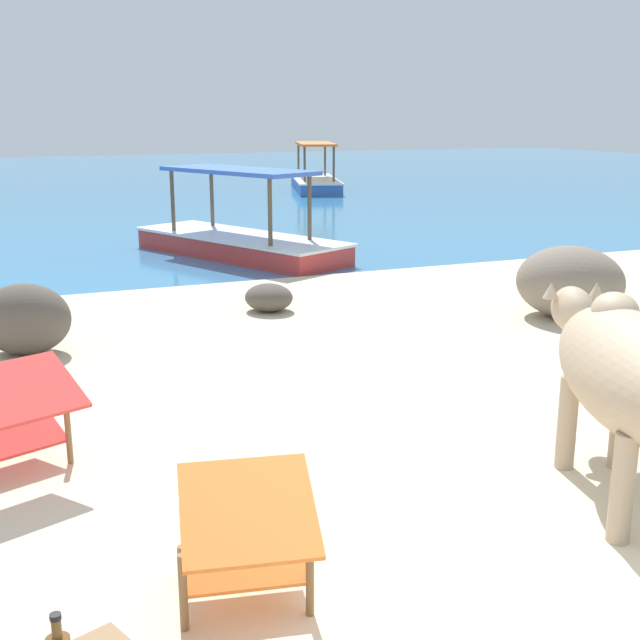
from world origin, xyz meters
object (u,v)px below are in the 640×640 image
Objects in this scene: deck_chair_near at (19,412)px; deck_chair_far at (245,532)px; boat_red at (239,238)px; boat_blue at (315,180)px; cow at (625,370)px.

deck_chair_far is (0.81, -1.79, 0.00)m from deck_chair_near.
deck_chair_far is at bearing -41.19° from boat_red.
boat_red reaches higher than deck_chair_far.
boat_blue and boat_red have the same top height.
boat_red is (2.48, 8.55, -0.13)m from deck_chair_far.
boat_red is at bearing 19.02° from cow.
deck_chair_near is (-3.00, 1.51, -0.34)m from cow.
deck_chair_near is at bearing 169.17° from boat_blue.
cow is at bearing -138.17° from deck_chair_near.
deck_chair_near is at bearing 35.16° from deck_chair_far.
boat_blue reaches higher than deck_chair_far.
deck_chair_near is 0.24× the size of boat_blue.
boat_red is at bearing -5.32° from deck_chair_far.
cow reaches higher than deck_chair_near.
boat_red is (0.29, 8.27, -0.48)m from cow.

